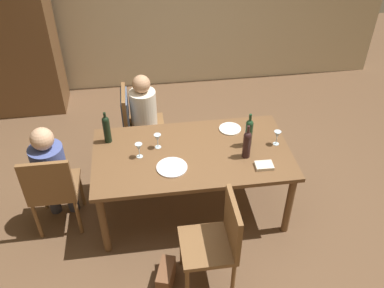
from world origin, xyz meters
The scene contains 18 objects.
ground_plane centered at (0.00, 0.00, 0.00)m, with size 10.00×10.00×0.00m, color brown.
armoire_cabinet centered at (-2.03, 2.25, 1.10)m, with size 1.18×0.62×2.18m.
dining_table centered at (0.00, 0.00, 0.66)m, with size 1.86×1.01×0.73m.
chair_far_left centered at (-0.54, 0.88, 0.59)m, with size 0.45×0.44×0.92m.
chair_left_end centered at (-1.31, -0.09, 0.53)m, with size 0.44×0.44×0.92m.
chair_near centered at (0.09, -0.88, 0.53)m, with size 0.44×0.44×0.92m.
person_woman_host centered at (-0.39, 0.88, 0.64)m, with size 0.34×0.29×1.10m.
person_man_bearded centered at (-1.31, 0.03, 0.65)m, with size 0.31×0.35×1.13m.
wine_bottle_tall_green centered at (-0.78, 0.28, 0.89)m, with size 0.07×0.07×0.33m.
wine_bottle_dark_red centered at (0.49, -0.13, 0.88)m, with size 0.08×0.08×0.34m.
wine_bottle_short_olive centered at (0.55, 0.04, 0.89)m, with size 0.07×0.07×0.35m.
wine_glass_near_left centered at (-0.31, 0.12, 0.84)m, with size 0.07×0.07×0.15m.
wine_glass_centre centered at (0.82, 0.02, 0.84)m, with size 0.07×0.07×0.15m.
wine_glass_near_right centered at (-0.49, 0.01, 0.84)m, with size 0.07×0.07×0.15m.
dinner_plate_host centered at (-0.21, -0.20, 0.74)m, with size 0.28×0.28×0.01m, color white.
dinner_plate_guest_left centered at (0.43, 0.31, 0.74)m, with size 0.22×0.22×0.01m, color white.
folded_napkin centered at (0.62, -0.30, 0.75)m, with size 0.16×0.12×0.03m, color beige.
handbag centered at (-0.35, -0.88, 0.11)m, with size 0.28×0.12×0.22m, color brown.
Camera 1 is at (-0.42, -3.01, 3.19)m, focal length 38.84 mm.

